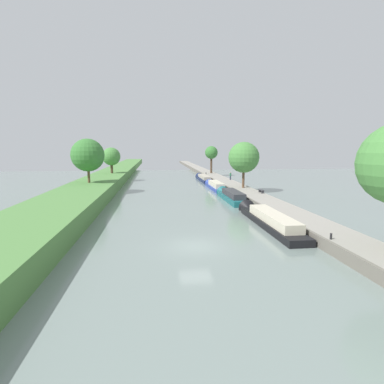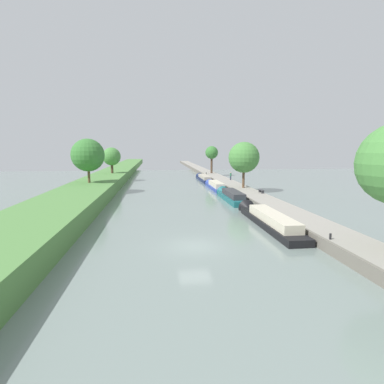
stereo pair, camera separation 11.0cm
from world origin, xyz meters
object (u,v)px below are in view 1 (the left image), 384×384
Objects in this scene: narrowboat_teal at (231,196)px; mooring_bollard_near at (331,236)px; narrowboat_black at (268,219)px; narrowboat_blue at (215,186)px; narrowboat_navy at (203,178)px; mooring_bollard_far at (206,173)px; park_bench at (261,191)px; person_walking at (230,176)px.

narrowboat_teal reaches higher than mooring_bollard_near.
narrowboat_black is 1.19× the size of narrowboat_blue.
narrowboat_navy is 31.13× the size of mooring_bollard_near.
narrowboat_teal is 25.00× the size of mooring_bollard_far.
mooring_bollard_near is at bearing -90.00° from mooring_bollard_far.
narrowboat_teal is at bearing 94.86° from mooring_bollard_near.
mooring_bollard_far is at bearing 85.00° from narrowboat_blue.
narrowboat_teal is 12.28m from narrowboat_blue.
narrowboat_black is at bearing -89.97° from narrowboat_blue.
narrowboat_black is at bearing -107.47° from park_bench.
person_walking is 1.11× the size of park_bench.
person_walking is (4.65, 18.83, 1.13)m from narrowboat_teal.
narrowboat_navy is (0.11, 14.13, -0.02)m from narrowboat_blue.
park_bench is (4.67, 14.83, 0.64)m from narrowboat_black.
narrowboat_navy is at bearing -104.69° from mooring_bollard_far.
narrowboat_navy is at bearing 92.00° from mooring_bollard_near.
mooring_bollard_far is 0.30× the size of park_bench.
narrowboat_black reaches higher than mooring_bollard_near.
park_bench is (4.58, -25.81, 0.67)m from narrowboat_navy.
mooring_bollard_near is (1.88, -22.15, 0.48)m from narrowboat_teal.
narrowboat_blue is at bearing 90.03° from narrowboat_black.
narrowboat_teal is at bearing -90.41° from narrowboat_navy.
narrowboat_black is at bearing -89.61° from narrowboat_teal.
narrowboat_blue is 26.39× the size of mooring_bollard_far.
mooring_bollard_near is 1.00× the size of mooring_bollard_far.
narrowboat_teal is 4.84m from park_bench.
narrowboat_teal is (-0.10, 14.22, 0.03)m from narrowboat_black.
narrowboat_teal is 6.78× the size of person_walking.
narrowboat_black is 14.22m from narrowboat_teal.
narrowboat_teal is at bearing -103.88° from person_walking.
mooring_bollard_near is 55.03m from mooring_bollard_far.
narrowboat_blue is at bearing -124.94° from person_walking.
narrowboat_black is at bearing 102.69° from mooring_bollard_near.
narrowboat_teal is at bearing -172.72° from park_bench.
person_walking reaches higher than mooring_bollard_near.
narrowboat_blue is at bearing -90.43° from narrowboat_navy.
narrowboat_blue is 26.39× the size of mooring_bollard_near.
park_bench reaches higher than narrowboat_navy.
narrowboat_blue is 12.60m from park_bench.
park_bench is at bearing -84.90° from mooring_bollard_far.
person_walking is at bearing 90.35° from park_bench.
narrowboat_navy is 8.89m from person_walking.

